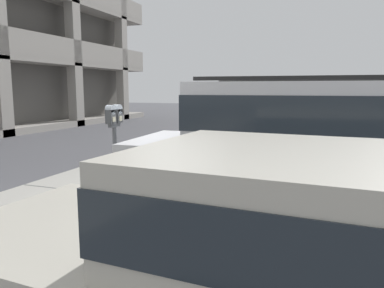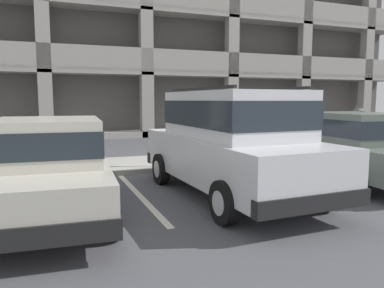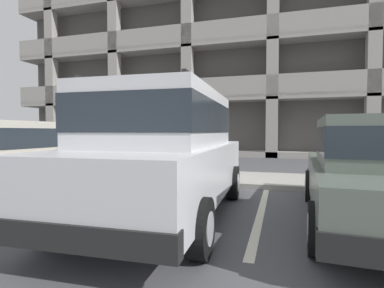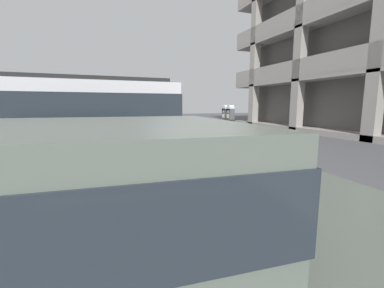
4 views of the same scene
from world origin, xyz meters
name	(u,v)px [view 1 (image 1 of 4)]	position (x,y,z in m)	size (l,w,h in m)	color
ground_plane	(139,207)	(0.00, 0.00, -0.05)	(80.00, 80.00, 0.10)	#4C4C51
sidewalk	(73,193)	(0.00, 1.30, 0.06)	(40.00, 2.20, 0.12)	#9E9B93
parking_stall_lines	(243,189)	(1.54, -1.40, 0.00)	(12.44, 4.80, 0.01)	silver
silver_suv	(296,146)	(0.09, -2.44, 1.09)	(2.14, 4.84, 2.03)	silver
red_sedan	(276,268)	(-3.12, -2.59, 0.82)	(2.05, 4.59, 1.54)	beige
dark_hatchback	(297,138)	(3.13, -2.22, 0.82)	(2.04, 4.58, 1.54)	#5B665B
parking_meter_near	(115,129)	(-0.12, 0.35, 1.24)	(0.35, 0.12, 1.51)	#595B60
parking_meter_far	(219,115)	(6.04, 0.37, 1.06)	(0.15, 0.12, 1.43)	#47474C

